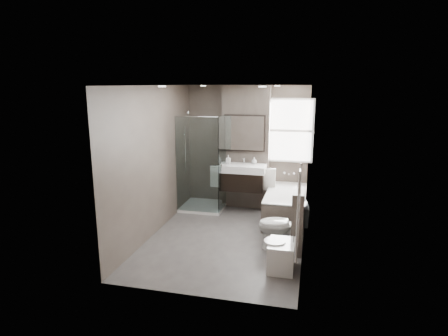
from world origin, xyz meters
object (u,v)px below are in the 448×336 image
(vanity, at_px, (243,177))
(bidet, at_px, (281,255))
(bathtub, at_px, (286,205))
(toilet, at_px, (282,225))

(vanity, distance_m, bidet, 2.62)
(vanity, bearing_deg, bathtub, -19.37)
(toilet, bearing_deg, vanity, -157.81)
(bathtub, bearing_deg, bidet, -87.50)
(bidet, bearing_deg, vanity, 113.23)
(vanity, height_order, bidet, vanity)
(bathtub, distance_m, bidet, 2.04)
(bidet, bearing_deg, bathtub, 92.50)
(bathtub, xyz_separation_m, bidet, (0.09, -2.04, -0.10))
(toilet, distance_m, bidet, 0.74)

